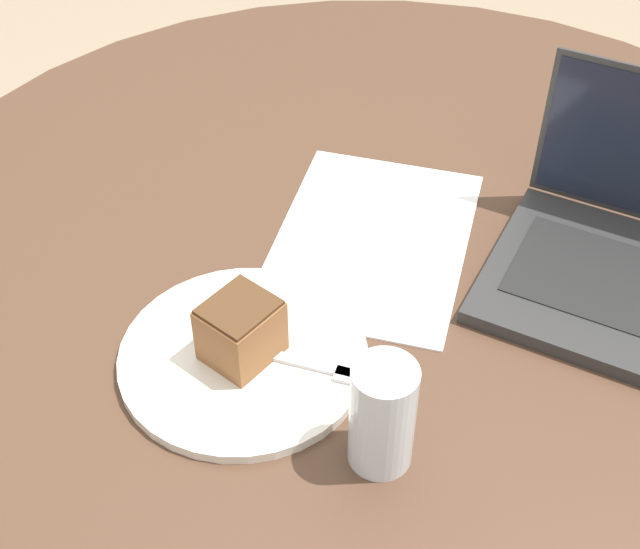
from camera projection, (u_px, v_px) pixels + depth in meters
The scene contains 7 objects.
dining_table at pixel (382, 320), 1.17m from camera, with size 1.31×1.31×0.75m.
paper_document at pixel (372, 239), 1.09m from camera, with size 0.38×0.33×0.00m.
plate at pixel (243, 357), 0.94m from camera, with size 0.26×0.26×0.01m.
cake_slice at pixel (241, 330), 0.92m from camera, with size 0.10×0.10×0.07m.
fork at pixel (300, 362), 0.93m from camera, with size 0.09×0.17×0.00m.
water_glass at pixel (382, 416), 0.82m from camera, with size 0.06×0.06×0.12m.
laptop at pixel (631, 258), 1.02m from camera, with size 0.38×0.39×0.21m.
Camera 1 is at (-0.80, 0.16, 1.46)m, focal length 50.00 mm.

